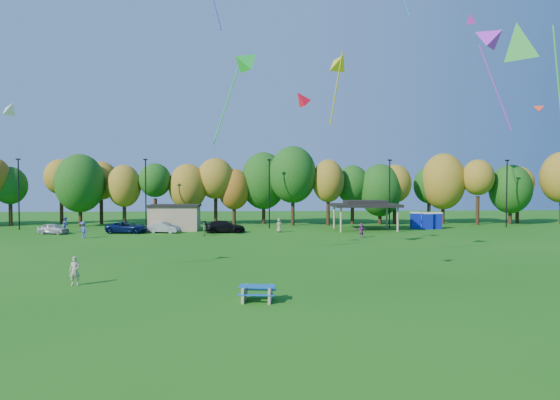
{
  "coord_description": "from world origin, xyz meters",
  "views": [
    {
      "loc": [
        -0.21,
        -25.29,
        6.02
      ],
      "look_at": [
        1.52,
        6.0,
        4.92
      ],
      "focal_mm": 32.0,
      "sensor_mm": 36.0,
      "label": 1
    }
  ],
  "objects": [
    {
      "name": "kite_2",
      "position": [
        18.59,
        17.11,
        20.18
      ],
      "size": [
        1.57,
        1.53,
        1.26
      ],
      "color": "#DC24B5"
    },
    {
      "name": "car_d",
      "position": [
        -3.6,
        34.71,
        0.73
      ],
      "size": [
        5.19,
        2.49,
        1.46
      ],
      "primitive_type": "imported",
      "rotation": [
        0.0,
        0.0,
        1.66
      ],
      "color": "black",
      "rests_on": "ground"
    },
    {
      "name": "lamp_posts",
      "position": [
        2.0,
        40.0,
        4.9
      ],
      "size": [
        64.5,
        0.25,
        9.09
      ],
      "color": "black",
      "rests_on": "ground"
    },
    {
      "name": "kite_flyer",
      "position": [
        -10.6,
        4.31,
        0.85
      ],
      "size": [
        0.65,
        0.45,
        1.7
      ],
      "primitive_type": "imported",
      "rotation": [
        0.0,
        0.0,
        0.07
      ],
      "color": "#BCAC8D",
      "rests_on": "ground"
    },
    {
      "name": "kite_5",
      "position": [
        6.11,
        10.77,
        14.74
      ],
      "size": [
        1.99,
        3.41,
        5.58
      ],
      "color": "yellow"
    },
    {
      "name": "car_b",
      "position": [
        -10.73,
        34.78,
        0.63
      ],
      "size": [
        4.02,
        2.37,
        1.25
      ],
      "primitive_type": "imported",
      "rotation": [
        0.0,
        0.0,
        1.28
      ],
      "color": "#9D9CA1",
      "rests_on": "ground"
    },
    {
      "name": "kite_15",
      "position": [
        15.98,
        4.26,
        14.69
      ],
      "size": [
        4.54,
        4.22,
        8.05
      ],
      "color": "#4BD555"
    },
    {
      "name": "kite_11",
      "position": [
        -14.6,
        5.25,
        10.37
      ],
      "size": [
        1.9,
        1.66,
        3.36
      ],
      "color": "silver"
    },
    {
      "name": "kite_4",
      "position": [
        18.26,
        13.78,
        17.55
      ],
      "size": [
        4.47,
        4.36,
        8.75
      ],
      "color": "#B026CE"
    },
    {
      "name": "pavilion",
      "position": [
        14.0,
        37.0,
        3.23
      ],
      "size": [
        8.2,
        6.2,
        3.77
      ],
      "color": "tan",
      "rests_on": "ground"
    },
    {
      "name": "car_c",
      "position": [
        -15.11,
        34.81,
        0.69
      ],
      "size": [
        5.16,
        2.82,
        1.37
      ],
      "primitive_type": "imported",
      "rotation": [
        0.0,
        0.0,
        1.46
      ],
      "color": "#0C1848",
      "rests_on": "ground"
    },
    {
      "name": "kite_7",
      "position": [
        2.54,
        2.74,
        10.74
      ],
      "size": [
        1.41,
        1.21,
        1.18
      ],
      "color": "red"
    },
    {
      "name": "kite_10",
      "position": [
        28.23,
        23.32,
        13.49
      ],
      "size": [
        1.54,
        1.47,
        1.25
      ],
      "color": "red"
    },
    {
      "name": "porta_potties",
      "position": [
        22.39,
        38.21,
        1.1
      ],
      "size": [
        3.75,
        2.0,
        2.18
      ],
      "color": "#0C1DA4",
      "rests_on": "ground"
    },
    {
      "name": "ground",
      "position": [
        0.0,
        0.0,
        0.0
      ],
      "size": [
        160.0,
        160.0,
        0.0
      ],
      "primitive_type": "plane",
      "color": "#19600F",
      "rests_on": "ground"
    },
    {
      "name": "tree_line",
      "position": [
        -1.03,
        45.51,
        5.91
      ],
      "size": [
        93.57,
        10.55,
        11.15
      ],
      "color": "black",
      "rests_on": "ground"
    },
    {
      "name": "far_person_4",
      "position": [
        -18.49,
        29.46,
        0.92
      ],
      "size": [
        1.36,
        1.15,
        1.83
      ],
      "primitive_type": "imported",
      "rotation": [
        0.0,
        0.0,
        5.8
      ],
      "color": "#424F92",
      "rests_on": "ground"
    },
    {
      "name": "far_person_1",
      "position": [
        3.01,
        34.91,
        0.84
      ],
      "size": [
        0.98,
        0.9,
        1.68
      ],
      "primitive_type": "imported",
      "rotation": [
        0.0,
        0.0,
        2.55
      ],
      "color": "gray",
      "rests_on": "ground"
    },
    {
      "name": "picnic_table",
      "position": [
        0.02,
        -0.13,
        0.46
      ],
      "size": [
        2.0,
        1.73,
        0.8
      ],
      "rotation": [
        0.0,
        0.0,
        -0.12
      ],
      "color": "tan",
      "rests_on": "ground"
    },
    {
      "name": "utility_building",
      "position": [
        -10.0,
        38.0,
        1.64
      ],
      "size": [
        6.3,
        4.3,
        3.25
      ],
      "color": "tan",
      "rests_on": "ground"
    },
    {
      "name": "far_person_0",
      "position": [
        11.62,
        28.3,
        0.8
      ],
      "size": [
        1.54,
        0.79,
        1.59
      ],
      "primitive_type": "imported",
      "rotation": [
        0.0,
        0.0,
        3.37
      ],
      "color": "#9B4083",
      "rests_on": "ground"
    },
    {
      "name": "far_person_3",
      "position": [
        -22.69,
        35.85,
        0.93
      ],
      "size": [
        0.94,
        1.07,
        1.86
      ],
      "primitive_type": "imported",
      "rotation": [
        0.0,
        0.0,
        1.87
      ],
      "color": "#4A5DA4",
      "rests_on": "ground"
    },
    {
      "name": "far_person_2",
      "position": [
        -5.66,
        31.23,
        0.78
      ],
      "size": [
        0.72,
        0.99,
        1.55
      ],
      "primitive_type": "imported",
      "rotation": [
        0.0,
        0.0,
        5.14
      ],
      "color": "#5A8250",
      "rests_on": "ground"
    },
    {
      "name": "kite_6",
      "position": [
        -0.46,
        13.39,
        15.38
      ],
      "size": [
        4.41,
        3.2,
        7.69
      ],
      "color": "green"
    },
    {
      "name": "car_a",
      "position": [
        -23.5,
        34.19,
        0.63
      ],
      "size": [
        3.97,
        2.55,
        1.26
      ],
      "primitive_type": "imported",
      "rotation": [
        0.0,
        0.0,
        1.26
      ],
      "color": "#BCBCBC",
      "rests_on": "ground"
    }
  ]
}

